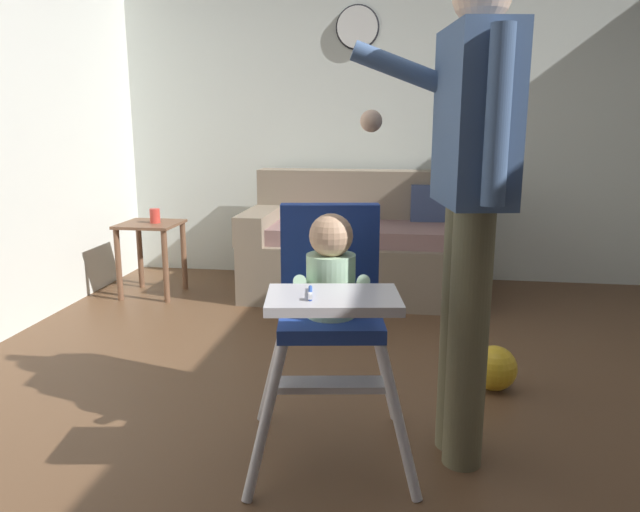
# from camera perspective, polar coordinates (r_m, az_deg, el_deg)

# --- Properties ---
(ground) EXTENTS (6.03, 6.71, 0.10)m
(ground) POSITION_cam_1_polar(r_m,az_deg,el_deg) (2.51, 6.86, -17.72)
(ground) COLOR brown
(wall_far) EXTENTS (5.23, 0.06, 2.55)m
(wall_far) POSITION_cam_1_polar(r_m,az_deg,el_deg) (4.76, 8.31, 13.21)
(wall_far) COLOR silver
(wall_far) RESTS_ON ground
(couch) EXTENTS (1.63, 0.86, 0.86)m
(couch) POSITION_cam_1_polar(r_m,az_deg,el_deg) (4.34, 4.07, 0.86)
(couch) COLOR gray
(couch) RESTS_ON ground
(high_chair) EXTENTS (0.69, 0.79, 0.93)m
(high_chair) POSITION_cam_1_polar(r_m,az_deg,el_deg) (2.12, 1.01, -3.34)
(high_chair) COLOR silver
(high_chair) RESTS_ON ground
(adult_standing) EXTENTS (0.57, 0.50, 1.70)m
(adult_standing) POSITION_cam_1_polar(r_m,az_deg,el_deg) (2.12, 13.93, 5.51)
(adult_standing) COLOR #6C6649
(adult_standing) RESTS_ON ground
(toy_ball) EXTENTS (0.21, 0.21, 0.21)m
(toy_ball) POSITION_cam_1_polar(r_m,az_deg,el_deg) (2.94, 16.13, -10.13)
(toy_ball) COLOR gold
(toy_ball) RESTS_ON ground
(side_table) EXTENTS (0.40, 0.40, 0.52)m
(side_table) POSITION_cam_1_polar(r_m,az_deg,el_deg) (4.42, -15.66, 1.25)
(side_table) COLOR brown
(side_table) RESTS_ON ground
(sippy_cup) EXTENTS (0.07, 0.07, 0.10)m
(sippy_cup) POSITION_cam_1_polar(r_m,az_deg,el_deg) (4.37, -15.33, 3.68)
(sippy_cup) COLOR #D13D33
(sippy_cup) RESTS_ON side_table
(wall_clock) EXTENTS (0.32, 0.04, 0.32)m
(wall_clock) POSITION_cam_1_polar(r_m,az_deg,el_deg) (4.78, 3.56, 20.75)
(wall_clock) COLOR white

